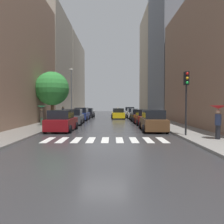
{
  "coord_description": "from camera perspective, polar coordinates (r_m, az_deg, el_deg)",
  "views": [
    {
      "loc": [
        0.43,
        -11.56,
        2.25
      ],
      "look_at": [
        0.54,
        19.43,
        1.14
      ],
      "focal_mm": 34.54,
      "sensor_mm": 36.0,
      "label": 1
    }
  ],
  "objects": [
    {
      "name": "parked_car_left_fourth",
      "position": [
        37.39,
        -6.66,
        -0.26
      ],
      "size": [
        2.23,
        4.12,
        1.6
      ],
      "rotation": [
        0.0,
        0.0,
        1.55
      ],
      "color": "black",
      "rests_on": "ground"
    },
    {
      "name": "parked_car_left_third",
      "position": [
        31.01,
        -8.22,
        -0.6
      ],
      "size": [
        2.05,
        4.69,
        1.79
      ],
      "rotation": [
        0.0,
        0.0,
        1.56
      ],
      "color": "navy",
      "rests_on": "ground"
    },
    {
      "name": "parked_car_right_third",
      "position": [
        29.41,
        6.71,
        -0.86
      ],
      "size": [
        2.15,
        4.74,
        1.62
      ],
      "rotation": [
        0.0,
        0.0,
        1.57
      ],
      "color": "black",
      "rests_on": "ground"
    },
    {
      "name": "parked_car_left_nearest",
      "position": [
        18.49,
        -13.39,
        -2.42
      ],
      "size": [
        2.23,
        4.07,
        1.78
      ],
      "rotation": [
        0.0,
        0.0,
        1.55
      ],
      "color": "maroon",
      "rests_on": "ground"
    },
    {
      "name": "pedestrian_foreground",
      "position": [
        14.4,
        26.09,
        -0.6
      ],
      "size": [
        1.03,
        1.03,
        2.03
      ],
      "rotation": [
        0.0,
        0.0,
        0.37
      ],
      "color": "black",
      "rests_on": "sidewalk_right"
    },
    {
      "name": "sidewalk_left",
      "position": [
        36.29,
        -11.22,
        -1.42
      ],
      "size": [
        3.0,
        72.0,
        0.15
      ],
      "primitive_type": "cube",
      "color": "gray",
      "rests_on": "ground"
    },
    {
      "name": "crosswalk_stripes",
      "position": [
        13.65,
        -2.02,
        -7.41
      ],
      "size": [
        7.65,
        2.2,
        0.01
      ],
      "color": "silver",
      "rests_on": "ground"
    },
    {
      "name": "lamp_post_left",
      "position": [
        32.32,
        -10.93,
        5.72
      ],
      "size": [
        0.6,
        0.28,
        7.31
      ],
      "color": "#595B60",
      "rests_on": "sidewalk_left"
    },
    {
      "name": "taxi_midroad",
      "position": [
        34.01,
        1.38,
        -0.45
      ],
      "size": [
        2.18,
        4.69,
        1.81
      ],
      "rotation": [
        0.0,
        0.0,
        1.6
      ],
      "color": "yellow",
      "rests_on": "ground"
    },
    {
      "name": "building_right_near",
      "position": [
        23.97,
        26.6,
        12.14
      ],
      "size": [
        6.0,
        19.77,
        13.08
      ],
      "primitive_type": "cube",
      "color": "#8C6B56",
      "rests_on": "ground"
    },
    {
      "name": "parked_car_right_second",
      "position": [
        24.07,
        8.33,
        -1.46
      ],
      "size": [
        2.19,
        4.08,
        1.68
      ],
      "rotation": [
        0.0,
        0.0,
        1.6
      ],
      "color": "maroon",
      "rests_on": "ground"
    },
    {
      "name": "parked_car_right_nearest",
      "position": [
        18.68,
        10.54,
        -2.34
      ],
      "size": [
        2.18,
        4.86,
        1.78
      ],
      "rotation": [
        0.0,
        0.0,
        1.54
      ],
      "color": "brown",
      "rests_on": "ground"
    },
    {
      "name": "sidewalk_right",
      "position": [
        36.14,
        9.46,
        -1.43
      ],
      "size": [
        3.0,
        72.0,
        0.15
      ],
      "primitive_type": "cube",
      "color": "gray",
      "rests_on": "ground"
    },
    {
      "name": "building_right_far",
      "position": [
        54.57,
        11.22,
        12.16
      ],
      "size": [
        6.0,
        13.67,
        23.72
      ],
      "primitive_type": "cube",
      "color": "#B2A38C",
      "rests_on": "ground"
    },
    {
      "name": "building_right_mid",
      "position": [
        41.22,
        15.28,
        16.25
      ],
      "size": [
        6.0,
        14.05,
        24.82
      ],
      "primitive_type": "cube",
      "color": "slate",
      "rests_on": "ground"
    },
    {
      "name": "pedestrian_by_kerb",
      "position": [
        27.64,
        -13.03,
        -0.33
      ],
      "size": [
        0.36,
        0.36,
        1.84
      ],
      "rotation": [
        0.0,
        0.0,
        5.91
      ],
      "color": "gray",
      "rests_on": "sidewalk_left"
    },
    {
      "name": "street_tree_left",
      "position": [
        26.0,
        -15.8,
        5.98
      ],
      "size": [
        3.9,
        3.9,
        5.88
      ],
      "color": "#513823",
      "rests_on": "sidewalk_left"
    },
    {
      "name": "traffic_light_right_corner",
      "position": [
        15.44,
        18.87,
        5.79
      ],
      "size": [
        0.3,
        0.42,
        4.3
      ],
      "color": "black",
      "rests_on": "sidewalk_right"
    },
    {
      "name": "parked_car_right_fourth",
      "position": [
        35.32,
        5.24,
        -0.41
      ],
      "size": [
        2.01,
        4.81,
        1.57
      ],
      "rotation": [
        0.0,
        0.0,
        1.58
      ],
      "color": "silver",
      "rests_on": "ground"
    },
    {
      "name": "building_left_mid",
      "position": [
        41.78,
        -16.44,
        11.74
      ],
      "size": [
        6.0,
        13.73,
        18.67
      ],
      "primitive_type": "cube",
      "color": "#9E9384",
      "rests_on": "ground"
    },
    {
      "name": "building_left_far",
      "position": [
        58.45,
        -11.63,
        8.95
      ],
      "size": [
        6.0,
        19.61,
        18.63
      ],
      "primitive_type": "cube",
      "color": "#9E9384",
      "rests_on": "ground"
    },
    {
      "name": "parked_car_right_fifth",
      "position": [
        41.68,
        4.44,
        0.05
      ],
      "size": [
        2.18,
        4.07,
        1.72
      ],
      "rotation": [
        0.0,
        0.0,
        1.54
      ],
      "color": "#B2B7BF",
      "rests_on": "ground"
    },
    {
      "name": "pedestrian_near_tree",
      "position": [
        22.58,
        -18.33,
        0.28
      ],
      "size": [
        1.02,
        1.02,
        1.97
      ],
      "rotation": [
        0.0,
        0.0,
        2.77
      ],
      "color": "#38513D",
      "rests_on": "sidewalk_left"
    },
    {
      "name": "ground_plane",
      "position": [
        35.63,
        -0.9,
        -1.6
      ],
      "size": [
        28.0,
        72.0,
        0.04
      ],
      "primitive_type": "cube",
      "color": "#313133"
    },
    {
      "name": "parked_car_left_second",
      "position": [
        24.54,
        -10.18,
        -1.36
      ],
      "size": [
        2.12,
        4.41,
        1.73
      ],
      "rotation": [
        0.0,
        0.0,
        1.6
      ],
      "color": "#474C51",
      "rests_on": "ground"
    }
  ]
}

